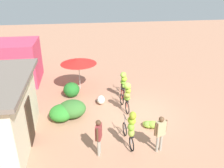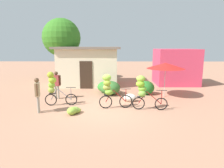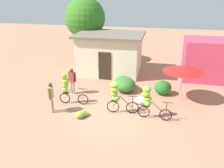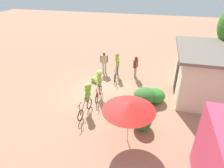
{
  "view_description": "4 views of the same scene",
  "coord_description": "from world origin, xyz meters",
  "px_view_note": "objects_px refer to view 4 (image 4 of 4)",
  "views": [
    {
      "loc": [
        -10.11,
        2.58,
        6.37
      ],
      "look_at": [
        1.16,
        0.8,
        1.28
      ],
      "focal_mm": 36.56,
      "sensor_mm": 36.0,
      "label": 1
    },
    {
      "loc": [
        0.51,
        -9.22,
        3.07
      ],
      "look_at": [
        0.41,
        1.06,
        1.06
      ],
      "focal_mm": 31.46,
      "sensor_mm": 36.0,
      "label": 2
    },
    {
      "loc": [
        2.41,
        -10.4,
        5.98
      ],
      "look_at": [
        -0.23,
        1.4,
        1.08
      ],
      "focal_mm": 37.4,
      "sensor_mm": 36.0,
      "label": 3
    },
    {
      "loc": [
        10.04,
        3.43,
        6.62
      ],
      "look_at": [
        0.34,
        0.98,
        0.98
      ],
      "focal_mm": 30.8,
      "sensor_mm": 36.0,
      "label": 4
    }
  ],
  "objects_px": {
    "person_bystander": "(104,61)",
    "person_vendor": "(136,65)",
    "market_umbrella": "(129,107)",
    "banana_pile_on_ground": "(96,80)",
    "bicycle_leftmost": "(117,64)",
    "produce_sack": "(115,106)",
    "bicycle_center_loaded": "(87,95)",
    "bicycle_near_pile": "(99,82)",
    "building_low": "(207,73)"
  },
  "relations": [
    {
      "from": "building_low",
      "to": "bicycle_near_pile",
      "type": "relative_size",
      "value": 2.88
    },
    {
      "from": "building_low",
      "to": "person_bystander",
      "type": "relative_size",
      "value": 3.01
    },
    {
      "from": "bicycle_center_loaded",
      "to": "person_bystander",
      "type": "xyz_separation_m",
      "value": [
        -4.93,
        -0.48,
        -0.01
      ]
    },
    {
      "from": "building_low",
      "to": "person_vendor",
      "type": "relative_size",
      "value": 3.06
    },
    {
      "from": "market_umbrella",
      "to": "banana_pile_on_ground",
      "type": "distance_m",
      "value": 6.11
    },
    {
      "from": "person_vendor",
      "to": "produce_sack",
      "type": "bearing_deg",
      "value": -7.41
    },
    {
      "from": "bicycle_center_loaded",
      "to": "banana_pile_on_ground",
      "type": "height_order",
      "value": "bicycle_center_loaded"
    },
    {
      "from": "building_low",
      "to": "bicycle_near_pile",
      "type": "xyz_separation_m",
      "value": [
        1.79,
        -6.28,
        -0.5
      ]
    },
    {
      "from": "building_low",
      "to": "bicycle_near_pile",
      "type": "distance_m",
      "value": 6.55
    },
    {
      "from": "market_umbrella",
      "to": "banana_pile_on_ground",
      "type": "relative_size",
      "value": 2.69
    },
    {
      "from": "person_bystander",
      "to": "bicycle_center_loaded",
      "type": "bearing_deg",
      "value": 5.54
    },
    {
      "from": "building_low",
      "to": "market_umbrella",
      "type": "height_order",
      "value": "building_low"
    },
    {
      "from": "bicycle_near_pile",
      "to": "bicycle_center_loaded",
      "type": "xyz_separation_m",
      "value": [
        1.63,
        -0.17,
        0.01
      ]
    },
    {
      "from": "banana_pile_on_ground",
      "to": "bicycle_leftmost",
      "type": "bearing_deg",
      "value": 134.84
    },
    {
      "from": "produce_sack",
      "to": "bicycle_near_pile",
      "type": "bearing_deg",
      "value": -132.13
    },
    {
      "from": "person_vendor",
      "to": "market_umbrella",
      "type": "bearing_deg",
      "value": 5.08
    },
    {
      "from": "bicycle_near_pile",
      "to": "building_low",
      "type": "bearing_deg",
      "value": 105.92
    },
    {
      "from": "bicycle_near_pile",
      "to": "person_bystander",
      "type": "xyz_separation_m",
      "value": [
        -3.3,
        -0.64,
        -0.01
      ]
    },
    {
      "from": "bicycle_center_loaded",
      "to": "bicycle_near_pile",
      "type": "bearing_deg",
      "value": 174.15
    },
    {
      "from": "building_low",
      "to": "produce_sack",
      "type": "relative_size",
      "value": 7.07
    },
    {
      "from": "bicycle_near_pile",
      "to": "person_vendor",
      "type": "distance_m",
      "value": 3.6
    },
    {
      "from": "bicycle_leftmost",
      "to": "person_vendor",
      "type": "distance_m",
      "value": 1.36
    },
    {
      "from": "person_bystander",
      "to": "produce_sack",
      "type": "bearing_deg",
      "value": 23.1
    },
    {
      "from": "bicycle_near_pile",
      "to": "banana_pile_on_ground",
      "type": "bearing_deg",
      "value": -153.61
    },
    {
      "from": "banana_pile_on_ground",
      "to": "person_vendor",
      "type": "bearing_deg",
      "value": 120.15
    },
    {
      "from": "bicycle_near_pile",
      "to": "bicycle_center_loaded",
      "type": "bearing_deg",
      "value": -5.85
    },
    {
      "from": "person_vendor",
      "to": "bicycle_near_pile",
      "type": "bearing_deg",
      "value": -29.86
    },
    {
      "from": "market_umbrella",
      "to": "building_low",
      "type": "bearing_deg",
      "value": 142.52
    },
    {
      "from": "market_umbrella",
      "to": "bicycle_leftmost",
      "type": "relative_size",
      "value": 1.27
    },
    {
      "from": "market_umbrella",
      "to": "bicycle_leftmost",
      "type": "height_order",
      "value": "market_umbrella"
    },
    {
      "from": "bicycle_leftmost",
      "to": "produce_sack",
      "type": "distance_m",
      "value": 4.15
    },
    {
      "from": "banana_pile_on_ground",
      "to": "person_vendor",
      "type": "distance_m",
      "value": 3.12
    },
    {
      "from": "building_low",
      "to": "person_bystander",
      "type": "xyz_separation_m",
      "value": [
        -1.51,
        -6.92,
        -0.51
      ]
    },
    {
      "from": "bicycle_center_loaded",
      "to": "banana_pile_on_ground",
      "type": "distance_m",
      "value": 3.42
    },
    {
      "from": "banana_pile_on_ground",
      "to": "produce_sack",
      "type": "relative_size",
      "value": 1.2
    },
    {
      "from": "bicycle_near_pile",
      "to": "produce_sack",
      "type": "xyz_separation_m",
      "value": [
        1.12,
        1.24,
        -0.79
      ]
    },
    {
      "from": "bicycle_leftmost",
      "to": "person_vendor",
      "type": "height_order",
      "value": "bicycle_leftmost"
    },
    {
      "from": "building_low",
      "to": "bicycle_near_pile",
      "type": "bearing_deg",
      "value": -74.08
    },
    {
      "from": "person_bystander",
      "to": "bicycle_leftmost",
      "type": "bearing_deg",
      "value": 68.94
    },
    {
      "from": "building_low",
      "to": "person_vendor",
      "type": "bearing_deg",
      "value": -106.57
    },
    {
      "from": "person_bystander",
      "to": "person_vendor",
      "type": "bearing_deg",
      "value": 85.9
    },
    {
      "from": "market_umbrella",
      "to": "bicycle_center_loaded",
      "type": "bearing_deg",
      "value": -123.59
    },
    {
      "from": "bicycle_leftmost",
      "to": "market_umbrella",
      "type": "bearing_deg",
      "value": 17.12
    },
    {
      "from": "bicycle_near_pile",
      "to": "person_vendor",
      "type": "bearing_deg",
      "value": 150.14
    },
    {
      "from": "bicycle_near_pile",
      "to": "person_vendor",
      "type": "relative_size",
      "value": 1.06
    },
    {
      "from": "banana_pile_on_ground",
      "to": "person_bystander",
      "type": "distance_m",
      "value": 1.89
    },
    {
      "from": "market_umbrella",
      "to": "person_vendor",
      "type": "distance_m",
      "value": 6.52
    },
    {
      "from": "bicycle_leftmost",
      "to": "produce_sack",
      "type": "height_order",
      "value": "bicycle_leftmost"
    },
    {
      "from": "person_bystander",
      "to": "market_umbrella",
      "type": "bearing_deg",
      "value": 24.49
    },
    {
      "from": "bicycle_center_loaded",
      "to": "person_vendor",
      "type": "relative_size",
      "value": 1.05
    }
  ]
}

